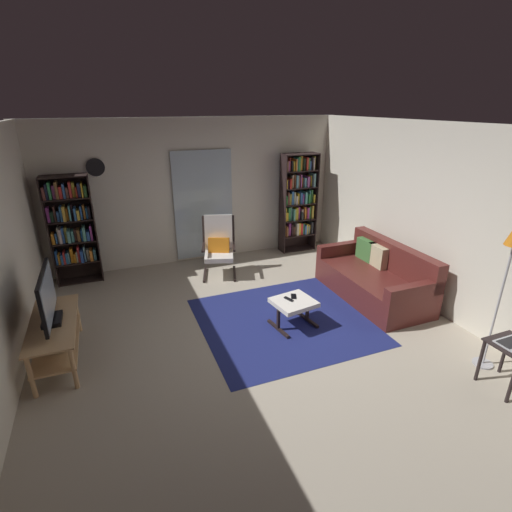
{
  "coord_description": "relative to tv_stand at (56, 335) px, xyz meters",
  "views": [
    {
      "loc": [
        -1.56,
        -4.01,
        2.82
      ],
      "look_at": [
        0.28,
        0.64,
        0.83
      ],
      "focal_mm": 27.05,
      "sensor_mm": 36.0,
      "label": 1
    }
  ],
  "objects": [
    {
      "name": "wall_clock",
      "position": [
        0.66,
        2.49,
        1.51
      ],
      "size": [
        0.29,
        0.03,
        0.29
      ],
      "color": "silver"
    },
    {
      "name": "tv_remote",
      "position": [
        2.83,
        -0.27,
        0.05
      ],
      "size": [
        0.09,
        0.15,
        0.02
      ],
      "primitive_type": "cube",
      "rotation": [
        0.0,
        0.0,
        0.35
      ],
      "color": "black",
      "rests_on": "ottoman"
    },
    {
      "name": "tv_stand",
      "position": [
        0.0,
        0.0,
        0.0
      ],
      "size": [
        0.49,
        1.28,
        0.52
      ],
      "color": "tan",
      "rests_on": "ground"
    },
    {
      "name": "area_rug",
      "position": [
        2.81,
        -0.18,
        -0.34
      ],
      "size": [
        2.24,
        2.16,
        0.01
      ],
      "primitive_type": "cube",
      "color": "navy",
      "rests_on": "ground"
    },
    {
      "name": "bookshelf_near_sofa",
      "position": [
        4.27,
        2.3,
        0.7
      ],
      "size": [
        0.71,
        0.3,
        1.93
      ],
      "color": "black",
      "rests_on": "ground"
    },
    {
      "name": "ground_plane",
      "position": [
        2.32,
        -0.33,
        -0.34
      ],
      "size": [
        7.02,
        7.02,
        0.0
      ],
      "primitive_type": "plane",
      "color": "#AEA490"
    },
    {
      "name": "lounge_armchair",
      "position": [
        2.46,
        1.73,
        0.19
      ],
      "size": [
        0.73,
        0.79,
        1.02
      ],
      "color": "black",
      "rests_on": "ground"
    },
    {
      "name": "cell_phone",
      "position": [
        2.93,
        -0.22,
        0.04
      ],
      "size": [
        0.12,
        0.16,
        0.01
      ],
      "primitive_type": "cube",
      "rotation": [
        0.0,
        0.0,
        -0.43
      ],
      "color": "black",
      "rests_on": "ottoman"
    },
    {
      "name": "side_table",
      "position": [
        4.43,
        -2.23,
        0.05
      ],
      "size": [
        0.42,
        0.42,
        0.52
      ],
      "color": "black",
      "rests_on": "ground"
    },
    {
      "name": "wall_back",
      "position": [
        2.32,
        2.57,
        0.96
      ],
      "size": [
        5.6,
        0.06,
        2.6
      ],
      "primitive_type": "cube",
      "color": "silver",
      "rests_on": "ground"
    },
    {
      "name": "leather_sofa",
      "position": [
        4.46,
        -0.0,
        -0.05
      ],
      "size": [
        0.91,
        1.86,
        0.83
      ],
      "color": "#56211E",
      "rests_on": "ground"
    },
    {
      "name": "television",
      "position": [
        0.0,
        0.01,
        0.46
      ],
      "size": [
        0.2,
        0.93,
        0.61
      ],
      "color": "black",
      "rests_on": "tv_stand"
    },
    {
      "name": "wall_right",
      "position": [
        5.02,
        -0.33,
        0.96
      ],
      "size": [
        0.06,
        6.0,
        2.6
      ],
      "primitive_type": "cube",
      "color": "silver",
      "rests_on": "ground"
    },
    {
      "name": "ottoman",
      "position": [
        2.89,
        -0.32,
        -0.03
      ],
      "size": [
        0.59,
        0.56,
        0.38
      ],
      "color": "white",
      "rests_on": "ground"
    },
    {
      "name": "bookshelf_near_tv",
      "position": [
        0.17,
        2.29,
        0.62
      ],
      "size": [
        0.7,
        0.3,
        1.79
      ],
      "color": "black",
      "rests_on": "ground"
    },
    {
      "name": "glass_door_panel",
      "position": [
        2.42,
        2.5,
        0.71
      ],
      "size": [
        1.1,
        0.01,
        2.0
      ],
      "primitive_type": "cube",
      "color": "silver"
    }
  ]
}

